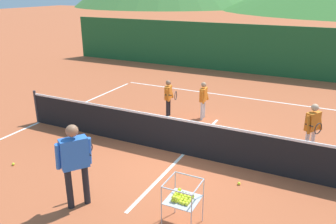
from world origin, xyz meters
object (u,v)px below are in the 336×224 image
object	(u,v)px
student_1	(203,97)
ball_cart	(182,198)
tennis_ball_3	(239,183)
student_2	(313,125)
student_0	(169,95)
tennis_net	(184,137)
instructor	(75,158)
tennis_ball_0	(13,164)

from	to	relation	value
student_1	ball_cart	xyz separation A→B (m)	(1.58, -5.24, -0.16)
tennis_ball_3	student_2	bearing A→B (deg)	61.38
student_0	tennis_ball_3	bearing A→B (deg)	-43.75
tennis_net	student_2	world-z (taller)	student_2
tennis_net	ball_cart	xyz separation A→B (m)	(1.10, -2.58, 0.09)
instructor	ball_cart	bearing A→B (deg)	8.80
ball_cart	student_0	bearing A→B (deg)	118.60
instructor	student_0	distance (m)	5.26
tennis_net	tennis_ball_3	size ratio (longest dim) A/B	151.05
tennis_net	student_0	xyz separation A→B (m)	(-1.56, 2.31, 0.25)
instructor	tennis_ball_0	distance (m)	2.75
student_0	ball_cart	xyz separation A→B (m)	(2.67, -4.90, -0.17)
student_0	student_2	world-z (taller)	student_2
student_1	student_2	size ratio (longest dim) A/B	0.90
tennis_net	instructor	xyz separation A→B (m)	(-0.97, -2.90, 0.53)
tennis_net	tennis_ball_0	xyz separation A→B (m)	(-3.48, -2.36, -0.47)
tennis_ball_0	tennis_ball_3	bearing A→B (deg)	16.96
tennis_ball_3	ball_cart	bearing A→B (deg)	-107.73
instructor	student_1	bearing A→B (deg)	84.90
instructor	tennis_ball_3	size ratio (longest dim) A/B	25.24
instructor	student_1	xyz separation A→B (m)	(0.50, 5.56, -0.29)
student_1	student_0	bearing A→B (deg)	-162.64
instructor	ball_cart	size ratio (longest dim) A/B	1.91
instructor	student_2	bearing A→B (deg)	48.32
student_1	instructor	bearing A→B (deg)	-95.10
student_0	student_1	size ratio (longest dim) A/B	1.01
tennis_net	student_1	size ratio (longest dim) A/B	8.31
student_2	tennis_ball_0	size ratio (longest dim) A/B	20.17
student_1	ball_cart	world-z (taller)	student_1
tennis_net	tennis_ball_3	xyz separation A→B (m)	(1.68, -0.79, -0.47)
student_0	ball_cart	bearing A→B (deg)	-61.40
student_1	tennis_ball_3	size ratio (longest dim) A/B	18.17
ball_cart	tennis_ball_3	distance (m)	1.96
tennis_net	student_2	distance (m)	3.25
student_2	ball_cart	size ratio (longest dim) A/B	1.53
tennis_ball_0	instructor	bearing A→B (deg)	-12.22
tennis_net	student_1	xyz separation A→B (m)	(-0.48, 2.65, 0.24)
student_2	tennis_net	bearing A→B (deg)	-153.56
ball_cart	student_1	bearing A→B (deg)	106.81
tennis_ball_3	tennis_ball_0	bearing A→B (deg)	-163.04
tennis_ball_0	student_0	bearing A→B (deg)	67.76
tennis_ball_0	tennis_ball_3	xyz separation A→B (m)	(5.15, 1.57, 0.00)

